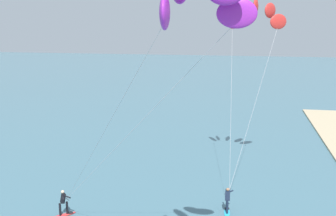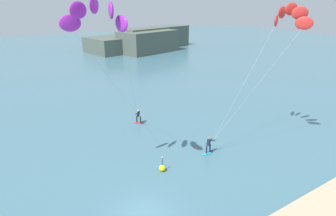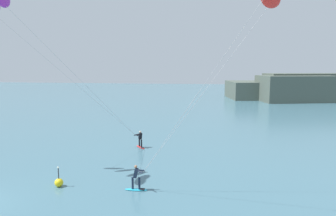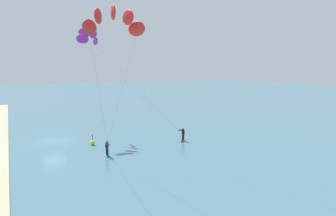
{
  "view_description": "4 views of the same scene",
  "coord_description": "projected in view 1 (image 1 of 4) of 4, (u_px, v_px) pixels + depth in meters",
  "views": [
    {
      "loc": [
        -14.41,
        3.51,
        11.94
      ],
      "look_at": [
        10.97,
        8.14,
        6.19
      ],
      "focal_mm": 42.95,
      "sensor_mm": 36.0,
      "label": 1
    },
    {
      "loc": [
        -7.1,
        -14.08,
        13.48
      ],
      "look_at": [
        6.62,
        7.17,
        4.08
      ],
      "focal_mm": 30.82,
      "sensor_mm": 36.0,
      "label": 2
    },
    {
      "loc": [
        13.88,
        -13.71,
        7.95
      ],
      "look_at": [
        9.98,
        11.92,
        4.29
      ],
      "focal_mm": 31.74,
      "sensor_mm": 36.0,
      "label": 3
    },
    {
      "loc": [
        39.21,
        -4.37,
        9.11
      ],
      "look_at": [
        8.44,
        11.16,
        4.38
      ],
      "focal_mm": 33.83,
      "sensor_mm": 36.0,
      "label": 4
    }
  ],
  "objects": [
    {
      "name": "kitesurfer_mid_water",
      "position": [
        192.0,
        14.0,
        13.97
      ],
      "size": [
        10.15,
        11.67,
        13.8
      ],
      "color": "red",
      "rests_on": "ground"
    },
    {
      "name": "kitesurfer_nearshore",
      "position": [
        254.0,
        22.0,
        29.4
      ],
      "size": [
        9.34,
        4.54,
        13.37
      ],
      "color": "#23ADD1",
      "rests_on": "ground"
    }
  ]
}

